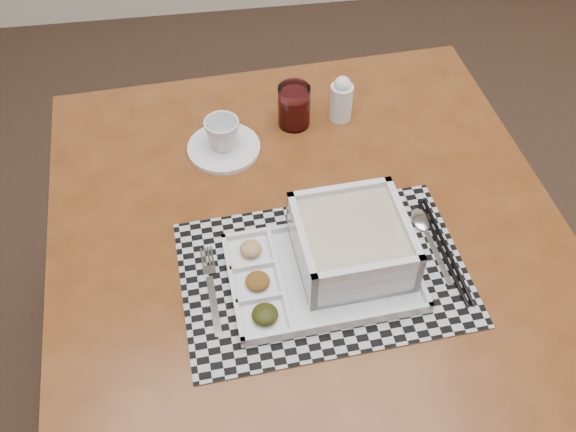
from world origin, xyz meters
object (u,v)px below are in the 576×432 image
object	(u,v)px
cup	(222,134)
creamer_bottle	(341,99)
dining_table	(306,245)
serving_tray	(343,251)
juice_glass	(294,108)

from	to	relation	value
cup	creamer_bottle	distance (m)	0.26
dining_table	creamer_bottle	distance (m)	0.33
creamer_bottle	serving_tray	bearing A→B (deg)	-100.75
serving_tray	dining_table	bearing A→B (deg)	112.06
serving_tray	cup	distance (m)	0.37
dining_table	creamer_bottle	bearing A→B (deg)	67.15
serving_tray	creamer_bottle	xyz separation A→B (m)	(0.07, 0.39, 0.01)
juice_glass	creamer_bottle	bearing A→B (deg)	2.63
dining_table	juice_glass	xyz separation A→B (m)	(0.02, 0.28, 0.12)
creamer_bottle	cup	bearing A→B (deg)	-165.62
cup	creamer_bottle	world-z (taller)	creamer_bottle
dining_table	serving_tray	xyz separation A→B (m)	(0.04, -0.11, 0.11)
juice_glass	creamer_bottle	world-z (taller)	creamer_bottle
cup	juice_glass	world-z (taller)	juice_glass
cup	juice_glass	size ratio (longest dim) A/B	0.77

